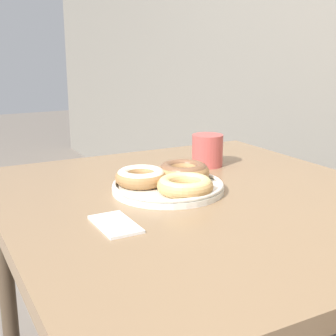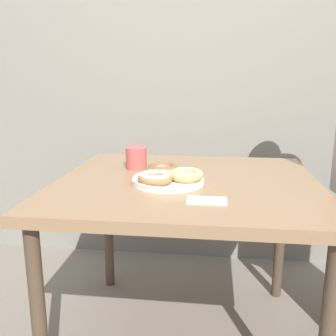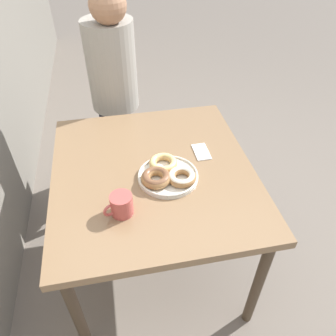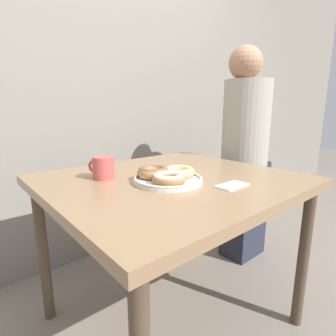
# 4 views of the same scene
# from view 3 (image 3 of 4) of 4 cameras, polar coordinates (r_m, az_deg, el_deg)

# --- Properties ---
(ground_plane) EXTENTS (14.00, 14.00, 0.00)m
(ground_plane) POSITION_cam_3_polar(r_m,az_deg,el_deg) (2.16, 5.55, -14.15)
(ground_plane) COLOR #70665B
(dining_table) EXTENTS (1.03, 0.95, 0.74)m
(dining_table) POSITION_cam_3_polar(r_m,az_deg,el_deg) (1.61, -2.53, -2.31)
(dining_table) COLOR #846647
(dining_table) RESTS_ON ground_plane
(donut_plate) EXTENTS (0.29, 0.29, 0.06)m
(donut_plate) POSITION_cam_3_polar(r_m,az_deg,el_deg) (1.49, -0.19, -1.01)
(donut_plate) COLOR silver
(donut_plate) RESTS_ON dining_table
(coffee_mug) EXTENTS (0.09, 0.12, 0.10)m
(coffee_mug) POSITION_cam_3_polar(r_m,az_deg,el_deg) (1.34, -8.17, -6.35)
(coffee_mug) COLOR #B74C47
(coffee_mug) RESTS_ON dining_table
(person_figure) EXTENTS (0.37, 0.30, 1.39)m
(person_figure) POSITION_cam_3_polar(r_m,az_deg,el_deg) (2.18, -9.31, 12.03)
(person_figure) COLOR #232838
(person_figure) RESTS_ON ground_plane
(napkin) EXTENTS (0.13, 0.07, 0.01)m
(napkin) POSITION_cam_3_polar(r_m,az_deg,el_deg) (1.66, 5.83, 2.83)
(napkin) COLOR white
(napkin) RESTS_ON dining_table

